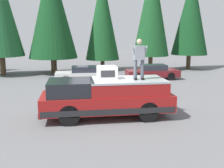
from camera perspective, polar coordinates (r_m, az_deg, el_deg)
name	(u,v)px	position (r m, az deg, el deg)	size (l,w,h in m)	color
ground_plane	(102,115)	(11.75, -2.13, -6.80)	(90.00, 90.00, 0.00)	slate
pickup_truck	(107,97)	(11.32, -1.10, -2.88)	(2.01, 5.54, 1.65)	maroon
compressor_unit	(107,72)	(11.29, -1.09, 2.53)	(0.65, 0.84, 0.56)	white
person_on_truck_bed	(139,58)	(11.08, 5.86, 5.56)	(0.29, 0.72, 1.69)	#4C515B
parked_car_maroon	(153,72)	(21.14, 8.74, 2.60)	(1.64, 4.10, 1.16)	maroon
parked_car_white	(83,74)	(19.92, -6.17, 2.16)	(1.64, 4.10, 1.16)	white
conifer_far_left	(191,14)	(27.95, 16.66, 14.28)	(3.57, 3.57, 9.47)	#4C3826
conifer_left	(152,8)	(25.66, 8.59, 15.86)	(3.39, 3.39, 10.27)	#4C3826
conifer_center_left	(102,17)	(26.10, -2.12, 14.31)	(3.28, 3.28, 9.26)	#4C3826
conifer_center_right	(52,9)	(24.39, -12.88, 15.56)	(4.28, 4.28, 9.99)	#4C3826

